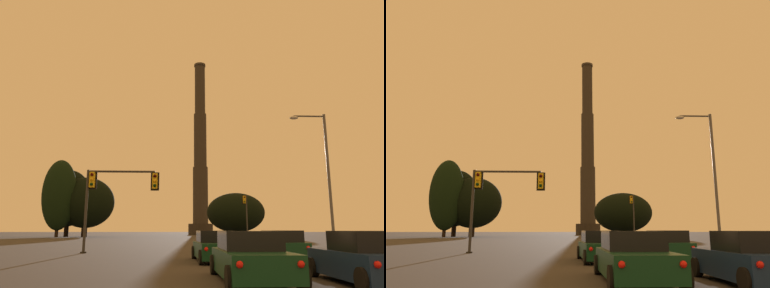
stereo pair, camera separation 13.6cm
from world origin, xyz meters
The scene contains 12 objects.
sedan_center_lane_front centered at (0.04, 16.61, 0.67)m, with size 2.15×4.76×1.43m.
hatchback_right_lane_second centered at (3.41, 8.73, 0.66)m, with size 1.95×4.12×1.44m.
hatchback_right_lane_front centered at (3.32, 17.00, 0.66)m, with size 2.00×4.14×1.44m.
sedan_center_lane_second centered at (0.32, 9.38, 0.67)m, with size 2.01×4.72×1.43m.
traffic_light_overhead_left centered at (-6.20, 23.36, 4.14)m, with size 4.99×0.50×5.43m.
traffic_light_far_right centered at (7.80, 50.26, 4.10)m, with size 0.78×0.50×6.27m.
street_lamp centered at (8.50, 23.72, 5.79)m, with size 2.65×0.36×9.69m.
smokestack centered at (5.51, 112.06, 21.41)m, with size 7.35×7.35×54.65m.
treeline_center_right centered at (11.34, 81.59, 5.21)m, with size 12.79×11.51×9.52m.
treeline_center_left centered at (-21.64, 81.63, 7.32)m, with size 12.39×11.15×12.81m.
treeline_left_mid centered at (-26.44, 78.15, 8.71)m, with size 7.12×6.41×16.10m.
treeline_right_mid centered at (-26.12, 83.95, 8.49)m, with size 10.07×9.06×14.80m.
Camera 2 is at (-1.73, -1.97, 1.46)m, focal length 35.00 mm.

